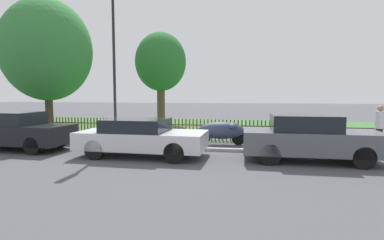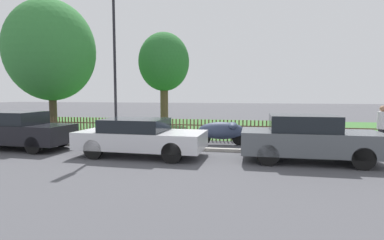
{
  "view_description": "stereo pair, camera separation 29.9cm",
  "coord_description": "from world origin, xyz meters",
  "px_view_note": "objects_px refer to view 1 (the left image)",
  "views": [
    {
      "loc": [
        3.62,
        -11.07,
        2.16
      ],
      "look_at": [
        1.39,
        0.92,
        1.1
      ],
      "focal_mm": 28.0,
      "sensor_mm": 36.0,
      "label": 1
    },
    {
      "loc": [
        3.91,
        -11.02,
        2.16
      ],
      "look_at": [
        1.39,
        0.92,
        1.1
      ],
      "focal_mm": 28.0,
      "sensor_mm": 36.0,
      "label": 2
    }
  ],
  "objects_px": {
    "pedestrian_near_fence": "(380,125)",
    "parked_car_navy_estate": "(309,138)",
    "tree_behind_motorcycle": "(161,62)",
    "street_lamp": "(113,47)",
    "parked_car_silver_hatchback": "(17,131)",
    "covered_motorcycle": "(222,130)",
    "parked_car_black_saloon": "(141,137)",
    "tree_nearest_kerb": "(47,50)"
  },
  "relations": [
    {
      "from": "pedestrian_near_fence",
      "to": "parked_car_navy_estate",
      "type": "bearing_deg",
      "value": -11.07
    },
    {
      "from": "tree_behind_motorcycle",
      "to": "street_lamp",
      "type": "height_order",
      "value": "street_lamp"
    },
    {
      "from": "parked_car_navy_estate",
      "to": "street_lamp",
      "type": "relative_size",
      "value": 0.64
    },
    {
      "from": "parked_car_silver_hatchback",
      "to": "covered_motorcycle",
      "type": "height_order",
      "value": "parked_car_silver_hatchback"
    },
    {
      "from": "pedestrian_near_fence",
      "to": "parked_car_black_saloon",
      "type": "bearing_deg",
      "value": -33.1
    },
    {
      "from": "pedestrian_near_fence",
      "to": "parked_car_silver_hatchback",
      "type": "bearing_deg",
      "value": -40.64
    },
    {
      "from": "parked_car_silver_hatchback",
      "to": "tree_behind_motorcycle",
      "type": "relative_size",
      "value": 0.64
    },
    {
      "from": "tree_behind_motorcycle",
      "to": "pedestrian_near_fence",
      "type": "relative_size",
      "value": 3.76
    },
    {
      "from": "street_lamp",
      "to": "tree_behind_motorcycle",
      "type": "bearing_deg",
      "value": 94.33
    },
    {
      "from": "tree_nearest_kerb",
      "to": "street_lamp",
      "type": "relative_size",
      "value": 1.16
    },
    {
      "from": "parked_car_navy_estate",
      "to": "pedestrian_near_fence",
      "type": "xyz_separation_m",
      "value": [
        3.06,
        2.55,
        0.21
      ]
    },
    {
      "from": "tree_behind_motorcycle",
      "to": "tree_nearest_kerb",
      "type": "bearing_deg",
      "value": -139.35
    },
    {
      "from": "covered_motorcycle",
      "to": "street_lamp",
      "type": "xyz_separation_m",
      "value": [
        -4.36,
        -1.15,
        3.46
      ]
    },
    {
      "from": "parked_car_silver_hatchback",
      "to": "street_lamp",
      "type": "distance_m",
      "value": 4.95
    },
    {
      "from": "parked_car_navy_estate",
      "to": "pedestrian_near_fence",
      "type": "distance_m",
      "value": 3.99
    },
    {
      "from": "parked_car_black_saloon",
      "to": "parked_car_navy_estate",
      "type": "xyz_separation_m",
      "value": [
        5.57,
        0.22,
        0.08
      ]
    },
    {
      "from": "parked_car_black_saloon",
      "to": "pedestrian_near_fence",
      "type": "bearing_deg",
      "value": 18.74
    },
    {
      "from": "pedestrian_near_fence",
      "to": "tree_behind_motorcycle",
      "type": "bearing_deg",
      "value": -86.92
    },
    {
      "from": "tree_nearest_kerb",
      "to": "covered_motorcycle",
      "type": "bearing_deg",
      "value": -17.09
    },
    {
      "from": "parked_car_navy_estate",
      "to": "pedestrian_near_fence",
      "type": "bearing_deg",
      "value": 39.31
    },
    {
      "from": "covered_motorcycle",
      "to": "street_lamp",
      "type": "distance_m",
      "value": 5.68
    },
    {
      "from": "parked_car_navy_estate",
      "to": "tree_behind_motorcycle",
      "type": "xyz_separation_m",
      "value": [
        -8.05,
        10.63,
        3.62
      ]
    },
    {
      "from": "parked_car_navy_estate",
      "to": "tree_nearest_kerb",
      "type": "relative_size",
      "value": 0.55
    },
    {
      "from": "parked_car_silver_hatchback",
      "to": "covered_motorcycle",
      "type": "xyz_separation_m",
      "value": [
        7.73,
        2.6,
        -0.13
      ]
    },
    {
      "from": "parked_car_black_saloon",
      "to": "covered_motorcycle",
      "type": "xyz_separation_m",
      "value": [
        2.57,
        2.87,
        -0.07
      ]
    },
    {
      "from": "tree_nearest_kerb",
      "to": "tree_behind_motorcycle",
      "type": "xyz_separation_m",
      "value": [
        5.51,
        4.73,
        -0.33
      ]
    },
    {
      "from": "parked_car_black_saloon",
      "to": "tree_nearest_kerb",
      "type": "bearing_deg",
      "value": 143.49
    },
    {
      "from": "parked_car_black_saloon",
      "to": "tree_nearest_kerb",
      "type": "relative_size",
      "value": 0.57
    },
    {
      "from": "parked_car_black_saloon",
      "to": "covered_motorcycle",
      "type": "height_order",
      "value": "parked_car_black_saloon"
    },
    {
      "from": "parked_car_black_saloon",
      "to": "street_lamp",
      "type": "xyz_separation_m",
      "value": [
        -1.79,
        1.72,
        3.38
      ]
    },
    {
      "from": "tree_behind_motorcycle",
      "to": "covered_motorcycle",
      "type": "bearing_deg",
      "value": -57.66
    },
    {
      "from": "tree_nearest_kerb",
      "to": "tree_behind_motorcycle",
      "type": "bearing_deg",
      "value": 40.65
    },
    {
      "from": "parked_car_navy_estate",
      "to": "tree_nearest_kerb",
      "type": "distance_m",
      "value": 15.31
    },
    {
      "from": "parked_car_navy_estate",
      "to": "parked_car_black_saloon",
      "type": "bearing_deg",
      "value": -178.28
    },
    {
      "from": "parked_car_silver_hatchback",
      "to": "parked_car_navy_estate",
      "type": "relative_size",
      "value": 0.98
    },
    {
      "from": "parked_car_silver_hatchback",
      "to": "street_lamp",
      "type": "relative_size",
      "value": 0.63
    },
    {
      "from": "street_lamp",
      "to": "tree_nearest_kerb",
      "type": "bearing_deg",
      "value": 144.67
    },
    {
      "from": "parked_car_silver_hatchback",
      "to": "parked_car_black_saloon",
      "type": "xyz_separation_m",
      "value": [
        5.16,
        -0.27,
        -0.06
      ]
    },
    {
      "from": "tree_nearest_kerb",
      "to": "parked_car_silver_hatchback",
      "type": "bearing_deg",
      "value": -64.15
    },
    {
      "from": "covered_motorcycle",
      "to": "tree_behind_motorcycle",
      "type": "relative_size",
      "value": 0.32
    },
    {
      "from": "parked_car_silver_hatchback",
      "to": "parked_car_navy_estate",
      "type": "distance_m",
      "value": 10.73
    },
    {
      "from": "parked_car_silver_hatchback",
      "to": "parked_car_black_saloon",
      "type": "relative_size",
      "value": 0.94
    }
  ]
}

